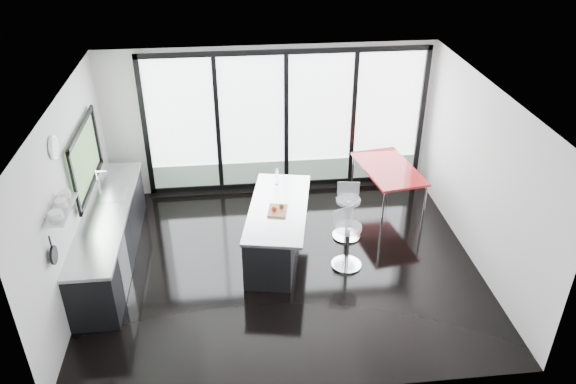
{
  "coord_description": "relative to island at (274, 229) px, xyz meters",
  "views": [
    {
      "loc": [
        -0.7,
        -7.04,
        5.45
      ],
      "look_at": [
        0.1,
        0.3,
        1.15
      ],
      "focal_mm": 35.0,
      "sensor_mm": 36.0,
      "label": 1
    }
  ],
  "objects": [
    {
      "name": "floor",
      "position": [
        0.11,
        -0.38,
        -0.44
      ],
      "size": [
        6.0,
        5.0,
        0.0
      ],
      "primitive_type": "cube",
      "color": "black",
      "rests_on": "ground"
    },
    {
      "name": "wall_left",
      "position": [
        -2.86,
        -0.11,
        1.12
      ],
      "size": [
        0.26,
        5.0,
        2.8
      ],
      "color": "silver",
      "rests_on": "ground"
    },
    {
      "name": "island",
      "position": [
        0.0,
        0.0,
        0.0
      ],
      "size": [
        1.27,
        2.24,
        1.12
      ],
      "color": "black",
      "rests_on": "floor"
    },
    {
      "name": "bar_stool_far",
      "position": [
        1.25,
        0.28,
        -0.06
      ],
      "size": [
        0.54,
        0.54,
        0.75
      ],
      "primitive_type": "cylinder",
      "rotation": [
        0.0,
        0.0,
        -0.15
      ],
      "color": "silver",
      "rests_on": "floor"
    },
    {
      "name": "red_table",
      "position": [
        2.15,
        1.16,
        -0.03
      ],
      "size": [
        1.1,
        1.64,
        0.82
      ],
      "primitive_type": "cube",
      "rotation": [
        0.0,
        0.0,
        0.16
      ],
      "color": "#A61B1D",
      "rests_on": "floor"
    },
    {
      "name": "bar_stool_near",
      "position": [
        1.09,
        -0.5,
        -0.06
      ],
      "size": [
        0.61,
        0.61,
        0.75
      ],
      "primitive_type": "cylinder",
      "rotation": [
        0.0,
        0.0,
        0.38
      ],
      "color": "silver",
      "rests_on": "floor"
    },
    {
      "name": "counter_cabinets",
      "position": [
        -2.56,
        0.02,
        0.03
      ],
      "size": [
        0.69,
        3.24,
        1.36
      ],
      "color": "black",
      "rests_on": "floor"
    },
    {
      "name": "ceiling",
      "position": [
        0.11,
        -0.38,
        2.36
      ],
      "size": [
        6.0,
        5.0,
        0.0
      ],
      "primitive_type": "cube",
      "color": "white",
      "rests_on": "wall_back"
    },
    {
      "name": "wall_right",
      "position": [
        3.11,
        -0.38,
        0.96
      ],
      "size": [
        0.0,
        5.0,
        2.8
      ],
      "primitive_type": "cube",
      "color": "silver",
      "rests_on": "ground"
    },
    {
      "name": "wall_front",
      "position": [
        0.11,
        -2.88,
        0.96
      ],
      "size": [
        6.0,
        0.0,
        2.8
      ],
      "primitive_type": "cube",
      "color": "silver",
      "rests_on": "ground"
    },
    {
      "name": "wall_back",
      "position": [
        0.38,
        2.08,
        0.83
      ],
      "size": [
        6.0,
        0.09,
        2.8
      ],
      "color": "silver",
      "rests_on": "ground"
    }
  ]
}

